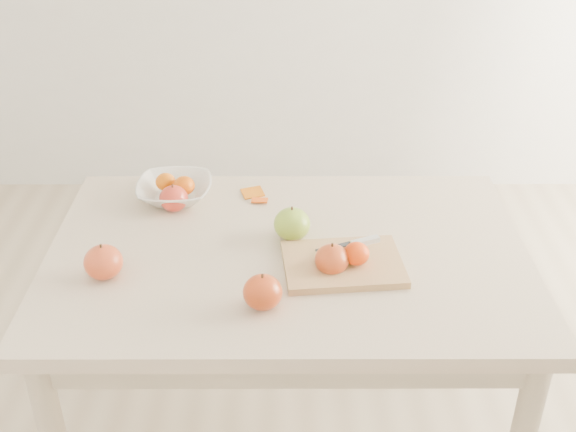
{
  "coord_description": "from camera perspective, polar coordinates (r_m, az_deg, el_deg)",
  "views": [
    {
      "loc": [
        -0.0,
        -1.51,
        1.74
      ],
      "look_at": [
        0.0,
        0.05,
        0.82
      ],
      "focal_mm": 45.0,
      "sensor_mm": 36.0,
      "label": 1
    }
  ],
  "objects": [
    {
      "name": "cutting_board",
      "position": [
        1.74,
        4.36,
        -3.79
      ],
      "size": [
        0.3,
        0.23,
        0.02
      ],
      "primitive_type": "cube",
      "rotation": [
        0.0,
        0.0,
        0.1
      ],
      "color": "tan",
      "rests_on": "table"
    },
    {
      "name": "apple_red_e",
      "position": [
        1.71,
        3.48,
        -3.44
      ],
      "size": [
        0.08,
        0.08,
        0.07
      ],
      "primitive_type": "ellipsoid",
      "color": "maroon",
      "rests_on": "table"
    },
    {
      "name": "orange_peel_a",
      "position": [
        2.05,
        -2.81,
        1.75
      ],
      "size": [
        0.07,
        0.06,
        0.01
      ],
      "primitive_type": "cube",
      "rotation": [
        0.21,
        0.0,
        0.35
      ],
      "color": "#C6610E",
      "rests_on": "table"
    },
    {
      "name": "orange_peel_b",
      "position": [
        2.01,
        -2.26,
        1.19
      ],
      "size": [
        0.05,
        0.04,
        0.01
      ],
      "primitive_type": "cube",
      "rotation": [
        -0.14,
        0.0,
        -0.06
      ],
      "color": "#CD4A0E",
      "rests_on": "table"
    },
    {
      "name": "apple_red_c",
      "position": [
        1.6,
        -2.02,
        -6.04
      ],
      "size": [
        0.09,
        0.09,
        0.08
      ],
      "primitive_type": "ellipsoid",
      "color": "maroon",
      "rests_on": "table"
    },
    {
      "name": "fruit_bowl",
      "position": [
        2.04,
        -8.95,
        2.0
      ],
      "size": [
        0.21,
        0.21,
        0.05
      ],
      "primitive_type": "imported",
      "color": "white",
      "rests_on": "table"
    },
    {
      "name": "apple_green",
      "position": [
        1.83,
        0.32,
        -0.63
      ],
      "size": [
        0.09,
        0.09,
        0.08
      ],
      "primitive_type": "ellipsoid",
      "color": "#669721",
      "rests_on": "table"
    },
    {
      "name": "board_tangerine",
      "position": [
        1.72,
        5.43,
        -2.98
      ],
      "size": [
        0.06,
        0.06,
        0.05
      ],
      "primitive_type": "ellipsoid",
      "color": "red",
      "rests_on": "cutting_board"
    },
    {
      "name": "apple_red_b",
      "position": [
        1.74,
        -14.38,
        -3.55
      ],
      "size": [
        0.09,
        0.09,
        0.08
      ],
      "primitive_type": "ellipsoid",
      "color": "#9E1312",
      "rests_on": "table"
    },
    {
      "name": "bowl_tangerine_near",
      "position": [
        2.04,
        -9.65,
        2.68
      ],
      "size": [
        0.06,
        0.06,
        0.05
      ],
      "primitive_type": "ellipsoid",
      "color": "orange",
      "rests_on": "fruit_bowl"
    },
    {
      "name": "bowl_tangerine_far",
      "position": [
        2.01,
        -8.21,
        2.39
      ],
      "size": [
        0.06,
        0.06,
        0.05
      ],
      "primitive_type": "ellipsoid",
      "color": "#DF5307",
      "rests_on": "fruit_bowl"
    },
    {
      "name": "paring_knife",
      "position": [
        1.8,
        5.72,
        -2.09
      ],
      "size": [
        0.16,
        0.08,
        0.01
      ],
      "color": "silver",
      "rests_on": "cutting_board"
    },
    {
      "name": "apple_red_a",
      "position": [
        1.98,
        -9.02,
        1.37
      ],
      "size": [
        0.08,
        0.08,
        0.07
      ],
      "primitive_type": "ellipsoid",
      "color": "maroon",
      "rests_on": "table"
    },
    {
      "name": "table",
      "position": [
        1.86,
        0.0,
        -5.27
      ],
      "size": [
        1.2,
        0.8,
        0.75
      ],
      "color": "beige",
      "rests_on": "ground"
    }
  ]
}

